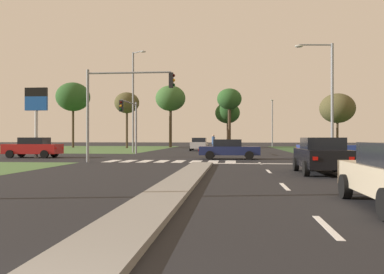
{
  "coord_description": "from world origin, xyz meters",
  "views": [
    {
      "loc": [
        1.83,
        -2.13,
        1.61
      ],
      "look_at": [
        -1.9,
        34.49,
        1.66
      ],
      "focal_mm": 37.94,
      "sensor_mm": 36.0,
      "label": 1
    }
  ],
  "objects_px": {
    "treeline_fifth": "(228,113)",
    "treeline_sixth": "(337,108)",
    "car_black_near": "(322,155)",
    "street_lamp_third": "(134,97)",
    "street_lamp_second": "(328,94)",
    "fuel_price_totem": "(36,107)",
    "car_silver_sixth": "(199,144)",
    "traffic_signal_far_left": "(130,116)",
    "street_lamp_fourth": "(272,120)",
    "treeline_fourth": "(229,100)",
    "car_navy_third": "(229,149)",
    "car_red_seventh": "(33,147)",
    "treeline_second": "(127,103)",
    "pedestrian_at_median": "(213,141)",
    "car_blue_fourth": "(327,148)",
    "traffic_signal_near_left": "(119,97)",
    "treeline_third": "(170,99)",
    "treeline_near": "(73,97)"
  },
  "relations": [
    {
      "from": "treeline_fifth",
      "to": "treeline_sixth",
      "type": "xyz_separation_m",
      "value": [
        17.37,
        -0.15,
        0.62
      ]
    },
    {
      "from": "car_black_near",
      "to": "street_lamp_third",
      "type": "distance_m",
      "value": 28.13
    },
    {
      "from": "street_lamp_second",
      "to": "fuel_price_totem",
      "type": "height_order",
      "value": "street_lamp_second"
    },
    {
      "from": "car_silver_sixth",
      "to": "traffic_signal_far_left",
      "type": "distance_m",
      "value": 13.94
    },
    {
      "from": "street_lamp_fourth",
      "to": "treeline_fourth",
      "type": "relative_size",
      "value": 0.9
    },
    {
      "from": "street_lamp_fourth",
      "to": "car_silver_sixth",
      "type": "bearing_deg",
      "value": -114.69
    },
    {
      "from": "car_navy_third",
      "to": "treeline_fifth",
      "type": "height_order",
      "value": "treeline_fifth"
    },
    {
      "from": "car_red_seventh",
      "to": "treeline_second",
      "type": "bearing_deg",
      "value": 0.6
    },
    {
      "from": "street_lamp_second",
      "to": "pedestrian_at_median",
      "type": "xyz_separation_m",
      "value": [
        -8.78,
        13.5,
        -3.46
      ]
    },
    {
      "from": "car_red_seventh",
      "to": "treeline_fourth",
      "type": "xyz_separation_m",
      "value": [
        15.32,
        31.91,
        6.63
      ]
    },
    {
      "from": "car_black_near",
      "to": "street_lamp_second",
      "type": "distance_m",
      "value": 11.89
    },
    {
      "from": "street_lamp_second",
      "to": "street_lamp_fourth",
      "type": "relative_size",
      "value": 0.99
    },
    {
      "from": "car_navy_third",
      "to": "car_red_seventh",
      "type": "xyz_separation_m",
      "value": [
        -15.6,
        0.62,
        0.06
      ]
    },
    {
      "from": "car_black_near",
      "to": "street_lamp_fourth",
      "type": "xyz_separation_m",
      "value": [
        3.01,
        54.67,
        3.87
      ]
    },
    {
      "from": "traffic_signal_far_left",
      "to": "street_lamp_second",
      "type": "xyz_separation_m",
      "value": [
        16.11,
        -7.17,
        1.13
      ]
    },
    {
      "from": "treeline_sixth",
      "to": "car_blue_fourth",
      "type": "bearing_deg",
      "value": -105.11
    },
    {
      "from": "street_lamp_second",
      "to": "treeline_fourth",
      "type": "distance_m",
      "value": 34.31
    },
    {
      "from": "traffic_signal_near_left",
      "to": "treeline_sixth",
      "type": "height_order",
      "value": "treeline_sixth"
    },
    {
      "from": "car_silver_sixth",
      "to": "pedestrian_at_median",
      "type": "xyz_separation_m",
      "value": [
        2.02,
        -6.26,
        0.43
      ]
    },
    {
      "from": "street_lamp_second",
      "to": "street_lamp_third",
      "type": "bearing_deg",
      "value": 143.46
    },
    {
      "from": "car_silver_sixth",
      "to": "traffic_signal_far_left",
      "type": "xyz_separation_m",
      "value": [
        -5.31,
        -12.59,
        2.75
      ]
    },
    {
      "from": "traffic_signal_far_left",
      "to": "street_lamp_third",
      "type": "distance_m",
      "value": 6.11
    },
    {
      "from": "car_black_near",
      "to": "treeline_fifth",
      "type": "xyz_separation_m",
      "value": [
        -4.84,
        47.88,
        4.8
      ]
    },
    {
      "from": "fuel_price_totem",
      "to": "treeline_fifth",
      "type": "xyz_separation_m",
      "value": [
        14.56,
        35.79,
        1.58
      ]
    },
    {
      "from": "traffic_signal_near_left",
      "to": "treeline_fifth",
      "type": "height_order",
      "value": "treeline_fifth"
    },
    {
      "from": "car_red_seventh",
      "to": "street_lamp_third",
      "type": "distance_m",
      "value": 13.45
    },
    {
      "from": "car_silver_sixth",
      "to": "traffic_signal_near_left",
      "type": "xyz_separation_m",
      "value": [
        -3.23,
        -23.61,
        3.4
      ]
    },
    {
      "from": "street_lamp_third",
      "to": "treeline_sixth",
      "type": "bearing_deg",
      "value": 41.83
    },
    {
      "from": "car_black_near",
      "to": "car_red_seventh",
      "type": "relative_size",
      "value": 0.97
    },
    {
      "from": "car_red_seventh",
      "to": "treeline_fourth",
      "type": "relative_size",
      "value": 0.48
    },
    {
      "from": "fuel_price_totem",
      "to": "car_red_seventh",
      "type": "bearing_deg",
      "value": 143.34
    },
    {
      "from": "treeline_second",
      "to": "treeline_fourth",
      "type": "xyz_separation_m",
      "value": [
        15.63,
        2.08,
        0.57
      ]
    },
    {
      "from": "traffic_signal_near_left",
      "to": "traffic_signal_far_left",
      "type": "bearing_deg",
      "value": 100.69
    },
    {
      "from": "traffic_signal_near_left",
      "to": "street_lamp_third",
      "type": "xyz_separation_m",
      "value": [
        -3.14,
        16.58,
        1.67
      ]
    },
    {
      "from": "car_red_seventh",
      "to": "treeline_third",
      "type": "relative_size",
      "value": 0.44
    },
    {
      "from": "treeline_near",
      "to": "car_silver_sixth",
      "type": "bearing_deg",
      "value": -32.52
    },
    {
      "from": "pedestrian_at_median",
      "to": "traffic_signal_far_left",
      "type": "bearing_deg",
      "value": 161.39
    },
    {
      "from": "street_lamp_fourth",
      "to": "treeline_fourth",
      "type": "height_order",
      "value": "treeline_fourth"
    },
    {
      "from": "car_red_seventh",
      "to": "traffic_signal_near_left",
      "type": "relative_size",
      "value": 0.74
    },
    {
      "from": "car_red_seventh",
      "to": "treeline_third",
      "type": "distance_m",
      "value": 35.98
    },
    {
      "from": "fuel_price_totem",
      "to": "treeline_fourth",
      "type": "xyz_separation_m",
      "value": [
        14.89,
        32.22,
        3.41
      ]
    },
    {
      "from": "fuel_price_totem",
      "to": "treeline_second",
      "type": "xyz_separation_m",
      "value": [
        -0.74,
        30.15,
        2.84
      ]
    },
    {
      "from": "street_lamp_third",
      "to": "street_lamp_second",
      "type": "bearing_deg",
      "value": -36.54
    },
    {
      "from": "car_black_near",
      "to": "traffic_signal_far_left",
      "type": "xyz_separation_m",
      "value": [
        -13.34,
        18.07,
        2.74
      ]
    },
    {
      "from": "street_lamp_second",
      "to": "fuel_price_totem",
      "type": "distance_m",
      "value": 22.22
    },
    {
      "from": "street_lamp_third",
      "to": "treeline_third",
      "type": "relative_size",
      "value": 1.05
    },
    {
      "from": "car_blue_fourth",
      "to": "street_lamp_second",
      "type": "bearing_deg",
      "value": -11.15
    },
    {
      "from": "street_lamp_fourth",
      "to": "pedestrian_at_median",
      "type": "xyz_separation_m",
      "value": [
        -9.02,
        -30.27,
        -3.46
      ]
    },
    {
      "from": "treeline_second",
      "to": "treeline_fifth",
      "type": "height_order",
      "value": "treeline_second"
    },
    {
      "from": "car_navy_third",
      "to": "treeline_second",
      "type": "distance_m",
      "value": 34.9
    }
  ]
}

